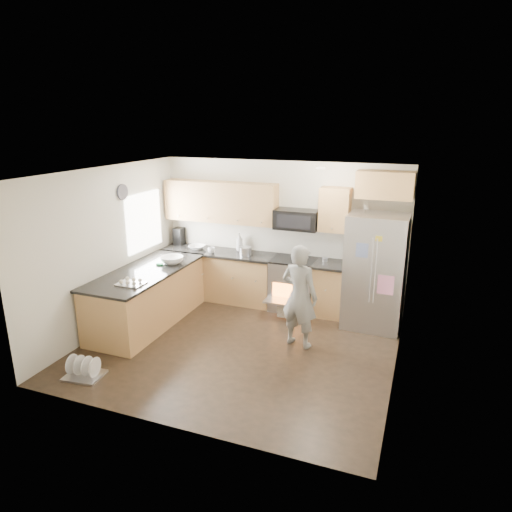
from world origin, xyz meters
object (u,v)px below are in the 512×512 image
at_px(person, 299,296).
at_px(dish_rack, 84,371).
at_px(refrigerator, 375,272).
at_px(stove_range, 294,273).

relative_size(person, dish_rack, 3.03).
bearing_deg(person, refrigerator, -118.46).
distance_m(refrigerator, dish_rack, 4.56).
bearing_deg(refrigerator, person, -129.55).
height_order(refrigerator, person, refrigerator).
distance_m(person, dish_rack, 3.14).
relative_size(refrigerator, person, 1.19).
distance_m(stove_range, person, 1.40).
relative_size(stove_range, person, 1.14).
bearing_deg(stove_range, refrigerator, -9.70).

